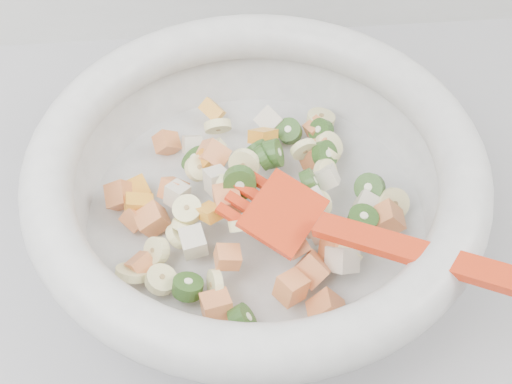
{
  "coord_description": "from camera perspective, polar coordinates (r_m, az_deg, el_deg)",
  "views": [
    {
      "loc": [
        0.13,
        1.07,
        1.41
      ],
      "look_at": [
        0.17,
        1.45,
        0.95
      ],
      "focal_mm": 50.0,
      "sensor_mm": 36.0,
      "label": 1
    }
  ],
  "objects": [
    {
      "name": "mixing_bowl",
      "position": [
        0.59,
        0.03,
        0.59
      ],
      "size": [
        0.4,
        0.38,
        0.12
      ],
      "color": "silver",
      "rests_on": "counter"
    }
  ]
}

